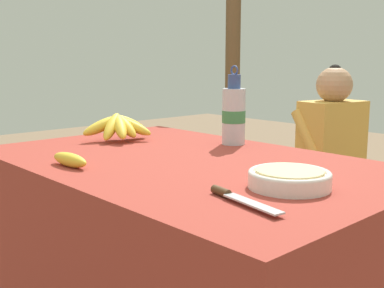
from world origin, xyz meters
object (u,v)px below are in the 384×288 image
Objects in this scene: knife at (235,197)px; support_post_near at (233,53)px; banana_bunch_ripe at (120,126)px; loose_banana_front at (70,160)px; serving_bowl at (289,178)px; seated_vendor at (325,149)px; water_bottle at (234,114)px; wooden_bench at (361,205)px.

support_post_near reaches higher than knife.
support_post_near reaches higher than banana_bunch_ripe.
banana_bunch_ripe is 0.46m from loose_banana_front.
banana_bunch_ripe is 0.12× the size of support_post_near.
seated_vendor is at bearing 118.71° from serving_bowl.
loose_banana_front is at bearing 106.97° from seated_vendor.
support_post_near is at bearing 136.04° from serving_bowl.
water_bottle is at bearing -47.24° from support_post_near.
seated_vendor is (-0.73, 1.54, -0.19)m from knife.
knife is at bearing 126.33° from seated_vendor.
water_bottle is at bearing -89.04° from wooden_bench.
support_post_near is (-1.15, 1.24, 0.24)m from water_bottle.
seated_vendor reaches higher than serving_bowl.
seated_vendor is at bearing 125.54° from knife.
water_bottle reaches higher than serving_bowl.
knife is at bearing -47.26° from water_bottle.
knife is 0.21× the size of seated_vendor.
banana_bunch_ripe is 1.73m from support_post_near.
wooden_bench is (-0.02, 1.03, -0.56)m from water_bottle.
wooden_bench is 0.35m from seated_vendor.
loose_banana_front is (-0.57, -0.27, -0.00)m from serving_bowl.
wooden_bench is 1.40m from support_post_near.
serving_bowl reaches higher than loose_banana_front.
serving_bowl is 0.90× the size of knife.
seated_vendor is 1.08m from support_post_near.
seated_vendor is at bearing -173.92° from wooden_bench.
loose_banana_front is at bearing -91.65° from wooden_bench.
knife is 2.44m from support_post_near.
banana_bunch_ripe is 1.42m from wooden_bench.
support_post_near reaches higher than seated_vendor.
water_bottle reaches higher than knife.
serving_bowl is 0.63m from loose_banana_front.
serving_bowl is 0.09× the size of support_post_near.
knife is at bearing 9.53° from loose_banana_front.
banana_bunch_ripe is 1.39× the size of serving_bowl.
serving_bowl is at bearing 96.02° from knife.
support_post_near is (-0.80, 1.50, 0.29)m from banana_bunch_ripe.
support_post_near reaches higher than loose_banana_front.
serving_bowl is 0.18m from knife.
banana_bunch_ripe is 0.97× the size of water_bottle.
loose_banana_front is 1.72m from wooden_bench.
knife is at bearing -47.25° from support_post_near.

